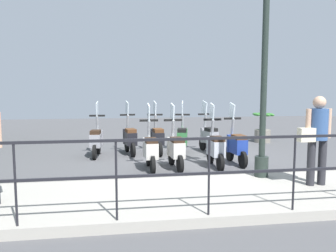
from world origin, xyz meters
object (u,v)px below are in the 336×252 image
object	(u,v)px
pedestrian_with_bag	(317,134)
lamp_post_near	(264,84)
scooter_near_3	(150,149)
scooter_far_1	(182,137)
scooter_near_0	(236,145)
scooter_far_2	(157,138)
scooter_far_0	(209,137)
scooter_far_4	(96,140)
scooter_near_2	(176,148)
scooter_far_3	(130,138)
potted_palm	(263,130)
scooter_near_1	(215,147)

from	to	relation	value
pedestrian_with_bag	lamp_post_near	bearing A→B (deg)	42.39
scooter_near_3	scooter_far_1	bearing A→B (deg)	-33.19
scooter_near_0	scooter_near_3	distance (m)	2.18
lamp_post_near	pedestrian_with_bag	size ratio (longest dim) A/B	2.58
scooter_far_1	scooter_far_2	size ratio (longest dim) A/B	1.00
scooter_far_1	scooter_far_0	bearing A→B (deg)	-73.01
scooter_far_4	lamp_post_near	bearing A→B (deg)	-129.81
scooter_far_2	scooter_near_2	bearing A→B (deg)	-178.11
scooter_far_2	scooter_far_3	world-z (taller)	same
potted_palm	scooter_near_0	bearing A→B (deg)	146.01
pedestrian_with_bag	scooter_far_1	bearing A→B (deg)	20.15
scooter_far_2	potted_palm	bearing A→B (deg)	-72.57
pedestrian_with_bag	potted_palm	world-z (taller)	pedestrian_with_bag
pedestrian_with_bag	scooter_near_1	bearing A→B (deg)	25.74
lamp_post_near	scooter_near_0	distance (m)	2.28
potted_palm	scooter_far_4	size ratio (longest dim) A/B	0.69
scooter_near_0	scooter_near_2	size ratio (longest dim) A/B	1.00
scooter_near_1	scooter_far_4	size ratio (longest dim) A/B	1.00
scooter_near_3	scooter_far_3	bearing A→B (deg)	10.18
potted_palm	scooter_near_0	size ratio (longest dim) A/B	0.69
scooter_near_0	scooter_far_3	bearing A→B (deg)	53.74
scooter_near_3	scooter_far_0	bearing A→B (deg)	-47.53
scooter_far_2	pedestrian_with_bag	bearing A→B (deg)	-154.69
pedestrian_with_bag	potted_palm	xyz separation A→B (m)	(5.71, -1.64, -0.63)
scooter_near_2	scooter_far_1	size ratio (longest dim) A/B	1.00
potted_palm	scooter_far_2	size ratio (longest dim) A/B	0.69
scooter_near_2	scooter_far_3	distance (m)	2.19
potted_palm	scooter_near_3	distance (m)	5.61
lamp_post_near	scooter_near_0	xyz separation A→B (m)	(1.73, -0.13, -1.48)
potted_palm	scooter_near_0	distance (m)	3.94
potted_palm	scooter_near_2	size ratio (longest dim) A/B	0.69
scooter_near_3	scooter_far_3	distance (m)	1.99
scooter_near_2	scooter_far_4	bearing A→B (deg)	43.88
lamp_post_near	scooter_near_1	distance (m)	2.18
scooter_near_0	scooter_far_1	size ratio (longest dim) A/B	1.00
scooter_near_1	scooter_far_3	xyz separation A→B (m)	(1.93, 1.97, 0.00)
pedestrian_with_bag	scooter_far_0	bearing A→B (deg)	9.30
scooter_near_0	scooter_far_0	size ratio (longest dim) A/B	1.00
pedestrian_with_bag	scooter_far_1	size ratio (longest dim) A/B	1.03
scooter_far_1	scooter_near_0	bearing A→B (deg)	-133.30
scooter_near_2	scooter_far_1	world-z (taller)	same
scooter_far_0	scooter_far_1	xyz separation A→B (m)	(-0.06, 0.82, 0.00)
scooter_near_1	potted_palm	bearing A→B (deg)	-38.78
scooter_far_1	scooter_near_2	bearing A→B (deg)	176.64
scooter_far_0	scooter_far_2	size ratio (longest dim) A/B	1.00
scooter_near_0	scooter_far_2	distance (m)	2.43
scooter_near_3	scooter_near_2	bearing A→B (deg)	-91.15
scooter_near_0	scooter_far_3	world-z (taller)	same
scooter_far_0	scooter_far_1	size ratio (longest dim) A/B	1.00
pedestrian_with_bag	scooter_far_3	distance (m)	5.25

